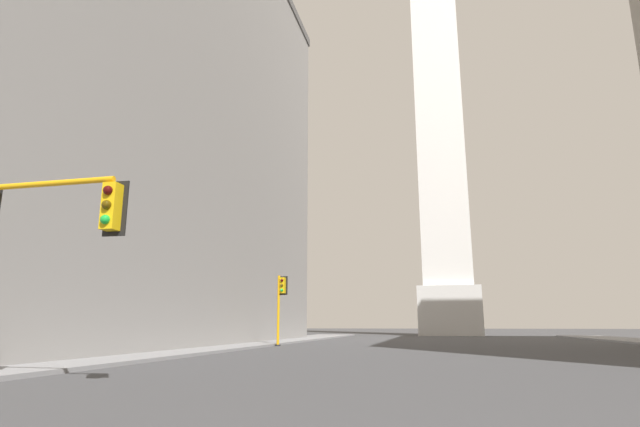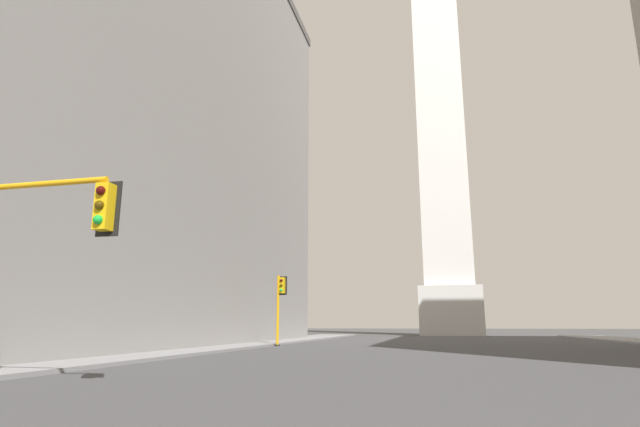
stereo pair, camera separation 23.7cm
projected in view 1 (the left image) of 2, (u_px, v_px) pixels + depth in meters
sidewalk_left at (190, 350)px, 27.78m from camera, size 5.00×85.69×0.15m
building_left at (64, 94)px, 36.27m from camera, size 24.21×50.12×35.70m
obelisk at (437, 93)px, 75.73m from camera, size 8.29×8.29×74.84m
traffic_light_near_left at (21, 229)px, 11.93m from camera, size 4.36×0.51×4.87m
traffic_light_mid_left at (281, 299)px, 35.08m from camera, size 0.79×0.52×4.86m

